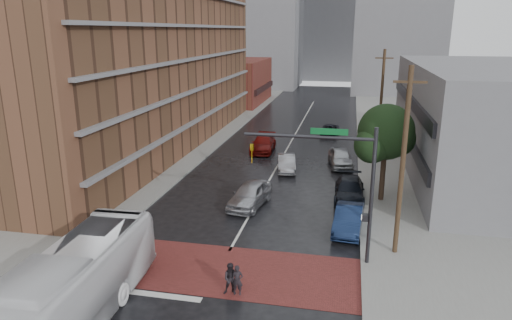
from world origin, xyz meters
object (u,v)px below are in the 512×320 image
at_px(transit_bus, 62,298).
at_px(car_parked_mid, 349,190).
at_px(pedestrian_b, 231,279).
at_px(car_travel_b, 286,163).
at_px(car_parked_far, 340,157).
at_px(suv_travel, 330,130).
at_px(car_travel_a, 250,195).
at_px(pedestrian_a, 237,280).
at_px(car_parked_near, 348,219).
at_px(car_travel_c, 263,144).

bearing_deg(transit_bus, car_parked_mid, 56.25).
bearing_deg(car_parked_mid, pedestrian_b, -111.57).
distance_m(car_travel_b, car_parked_far, 5.03).
distance_m(car_travel_b, suv_travel, 15.09).
bearing_deg(transit_bus, suv_travel, 75.50).
bearing_deg(car_travel_a, pedestrian_a, -71.08).
height_order(pedestrian_b, suv_travel, pedestrian_b).
bearing_deg(pedestrian_a, car_parked_near, 52.64).
distance_m(pedestrian_b, car_travel_a, 10.84).
xyz_separation_m(transit_bus, pedestrian_a, (5.92, 4.15, -0.95)).
height_order(pedestrian_b, car_travel_a, car_travel_a).
distance_m(transit_bus, car_travel_a, 15.47).
xyz_separation_m(car_travel_c, suv_travel, (6.10, 8.80, -0.19)).
height_order(pedestrian_b, car_travel_c, pedestrian_b).
height_order(car_travel_b, suv_travel, car_travel_b).
bearing_deg(pedestrian_b, pedestrian_a, -13.48).
bearing_deg(transit_bus, pedestrian_a, 32.86).
relative_size(car_travel_a, car_parked_mid, 0.95).
height_order(suv_travel, car_parked_far, car_parked_far).
bearing_deg(car_travel_c, car_travel_b, -63.98).
distance_m(pedestrian_b, car_travel_b, 19.36).
bearing_deg(car_travel_b, car_parked_near, -74.76).
bearing_deg(suv_travel, car_travel_b, -97.86).
xyz_separation_m(car_parked_near, car_parked_far, (-0.85, 13.59, 0.06)).
bearing_deg(car_travel_c, car_parked_mid, -56.53).
bearing_deg(car_parked_near, car_travel_c, 120.40).
relative_size(car_travel_b, car_parked_mid, 0.82).
relative_size(car_travel_c, suv_travel, 1.29).
bearing_deg(pedestrian_b, transit_bus, -157.10).
xyz_separation_m(car_travel_a, car_travel_b, (1.31, 8.62, -0.13)).
xyz_separation_m(transit_bus, car_travel_b, (5.43, 23.51, -0.98)).
bearing_deg(car_parked_near, car_travel_b, 119.46).
xyz_separation_m(car_travel_a, car_travel_c, (-1.87, 14.63, -0.06)).
distance_m(transit_bus, car_travel_c, 29.62).
height_order(car_travel_a, car_travel_b, car_travel_a).
relative_size(pedestrian_b, car_travel_b, 0.37).
xyz_separation_m(car_travel_c, car_parked_near, (8.51, -17.31, -0.02)).
height_order(pedestrian_b, car_travel_b, pedestrian_b).
relative_size(transit_bus, suv_travel, 2.93).
height_order(pedestrian_b, car_parked_far, car_parked_far).
relative_size(pedestrian_b, car_parked_mid, 0.30).
height_order(car_travel_a, suv_travel, car_travel_a).
bearing_deg(car_travel_a, car_travel_c, 106.75).
bearing_deg(transit_bus, car_travel_a, 72.31).
distance_m(pedestrian_b, car_parked_mid, 14.32).
distance_m(pedestrian_a, car_parked_near, 9.40).
bearing_deg(car_parked_near, suv_travel, 99.48).
distance_m(car_travel_c, car_parked_far, 8.51).
bearing_deg(car_parked_mid, pedestrian_a, -110.51).
xyz_separation_m(pedestrian_b, car_parked_mid, (5.12, 13.37, -0.03)).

